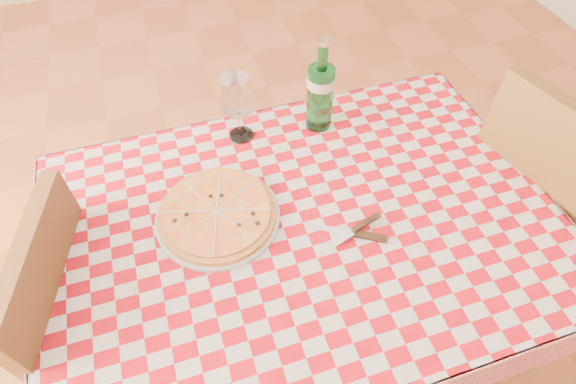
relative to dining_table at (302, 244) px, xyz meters
name	(u,v)px	position (x,y,z in m)	size (l,w,h in m)	color
dining_table	(302,244)	(0.00, 0.00, 0.00)	(1.20, 0.80, 0.75)	brown
tablecloth	(303,223)	(0.00, 0.00, 0.09)	(1.30, 0.90, 0.01)	#A60A17
chair_near	(542,208)	(0.78, -0.05, -0.09)	(0.54, 0.54, 1.00)	brown
chair_far	(49,325)	(-0.70, 0.05, -0.14)	(0.51, 0.51, 0.91)	brown
pizza_plate	(217,213)	(-0.20, 0.08, 0.12)	(0.32, 0.32, 0.04)	#C78942
water_bottle	(321,85)	(0.16, 0.33, 0.24)	(0.08, 0.08, 0.29)	#1B6C2D
wine_glass	(239,109)	(-0.07, 0.35, 0.20)	(0.08, 0.08, 0.21)	white
cutlery	(353,232)	(0.11, -0.07, 0.11)	(0.22, 0.18, 0.02)	silver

